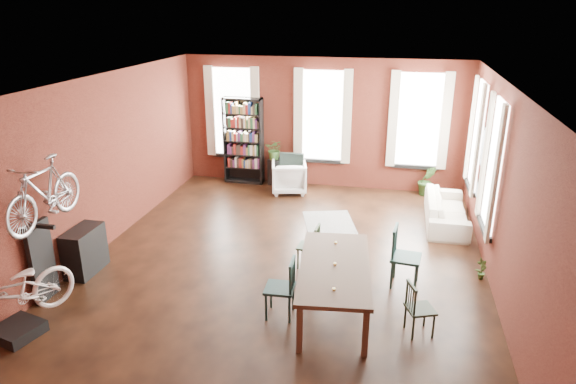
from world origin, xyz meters
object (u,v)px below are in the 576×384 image
(dining_chair_a, at_px, (280,288))
(white_armchair, at_px, (289,176))
(dining_chair_d, at_px, (406,257))
(console_table, at_px, (85,251))
(cream_sofa, at_px, (447,205))
(bicycle_floor, at_px, (3,266))
(plant_stand, at_px, (276,172))
(bookshelf, at_px, (243,141))
(dining_chair_c, at_px, (420,309))
(dining_table, at_px, (334,288))
(bike_trainer, at_px, (18,330))
(dining_chair_b, at_px, (308,246))

(dining_chair_a, height_order, white_armchair, dining_chair_a)
(dining_chair_d, distance_m, console_table, 5.43)
(cream_sofa, height_order, bicycle_floor, bicycle_floor)
(dining_chair_a, bearing_deg, bicycle_floor, -71.85)
(plant_stand, distance_m, bicycle_floor, 7.40)
(bookshelf, height_order, cream_sofa, bookshelf)
(dining_chair_c, bearing_deg, dining_table, 54.24)
(dining_chair_d, bearing_deg, bike_trainer, 122.17)
(dining_table, bearing_deg, dining_chair_d, 37.43)
(cream_sofa, bearing_deg, dining_table, 153.49)
(console_table, relative_size, bicycle_floor, 0.42)
(bookshelf, distance_m, plant_stand, 1.15)
(dining_chair_b, xyz_separation_m, cream_sofa, (2.51, 2.49, 0.02))
(dining_chair_b, relative_size, bike_trainer, 1.37)
(plant_stand, bearing_deg, console_table, -112.36)
(dining_chair_a, relative_size, bike_trainer, 1.62)
(dining_chair_a, xyz_separation_m, dining_chair_d, (1.80, 1.30, 0.04))
(dining_chair_a, bearing_deg, dining_chair_c, 87.23)
(dining_table, xyz_separation_m, console_table, (-4.34, 0.28, 0.02))
(bookshelf, distance_m, cream_sofa, 5.28)
(bike_trainer, xyz_separation_m, plant_stand, (2.03, 7.06, 0.26))
(dining_chair_c, height_order, bicycle_floor, bicycle_floor)
(dining_table, relative_size, dining_chair_b, 2.87)
(white_armchair, bearing_deg, dining_chair_b, 93.34)
(dining_chair_b, distance_m, bicycle_floor, 4.68)
(dining_chair_a, bearing_deg, dining_table, 109.26)
(dining_table, height_order, console_table, console_table)
(dining_chair_c, height_order, plant_stand, dining_chair_c)
(white_armchair, bearing_deg, bicycle_floor, 55.52)
(dining_chair_c, distance_m, bike_trainer, 5.64)
(bookshelf, relative_size, cream_sofa, 1.06)
(dining_chair_b, distance_m, console_table, 3.85)
(dining_table, xyz_separation_m, dining_chair_c, (1.25, -0.32, 0.01))
(cream_sofa, height_order, plant_stand, cream_sofa)
(bike_trainer, height_order, bicycle_floor, bicycle_floor)
(dining_table, relative_size, bike_trainer, 3.95)
(plant_stand, bearing_deg, dining_chair_a, -76.03)
(dining_table, xyz_separation_m, bookshelf, (-3.06, 5.48, 0.72))
(white_armchair, xyz_separation_m, bike_trainer, (-2.47, -6.56, -0.34))
(plant_stand, bearing_deg, bookshelf, 180.00)
(cream_sofa, bearing_deg, dining_chair_a, 147.02)
(dining_chair_d, xyz_separation_m, console_table, (-5.38, -0.71, -0.11))
(dining_chair_d, xyz_separation_m, white_armchair, (-2.81, 3.98, -0.08))
(white_armchair, relative_size, console_table, 1.06)
(dining_chair_a, distance_m, bookshelf, 6.26)
(bicycle_floor, bearing_deg, cream_sofa, 64.78)
(dining_table, relative_size, cream_sofa, 1.08)
(bicycle_floor, bearing_deg, console_table, 116.84)
(bookshelf, xyz_separation_m, bike_trainer, (-1.18, -7.06, -1.02))
(bookshelf, xyz_separation_m, console_table, (-1.28, -5.20, -0.70))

